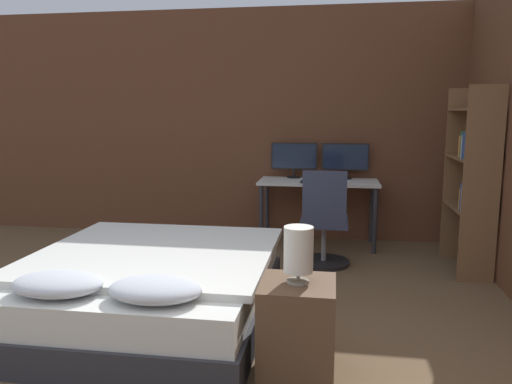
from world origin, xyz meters
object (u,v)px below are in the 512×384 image
Objects in this scene: monitor_right at (345,158)px; bookshelf at (473,170)px; bedside_lamp at (298,250)px; office_chair at (324,228)px; bed at (151,287)px; monitor_left at (294,158)px; keyboard at (318,182)px; nightstand at (297,329)px; computer_mouse at (344,182)px; desk at (318,190)px.

monitor_right is 1.48m from bookshelf.
office_chair is (0.10, 2.10, -0.36)m from bedside_lamp.
bedside_lamp is (1.11, -0.61, 0.49)m from bed.
monitor_left is at bearing 111.61° from office_chair.
keyboard is at bearing 158.83° from bookshelf.
nightstand is 1.05× the size of monitor_right.
bedside_lamp is 0.61× the size of monitor_left.
keyboard is 0.28m from computer_mouse.
monitor_right is 1.15m from office_chair.
monitor_right is 0.30× the size of bookshelf.
desk is at bearing -146.83° from monitor_right.
bedside_lamp is (0.00, 0.00, 0.47)m from nightstand.
bedside_lamp is at bearing -90.37° from desk.
computer_mouse is 0.72m from office_chair.
bookshelf is (1.44, -0.56, 0.22)m from keyboard.
bed is at bearing -149.55° from bookshelf.
monitor_left is 0.55× the size of office_chair.
bookshelf reaches higher than monitor_left.
monitor_right is (0.59, 0.00, 0.00)m from monitor_left.
bed is 1.12× the size of bookshelf.
monitor_left is 7.55× the size of computer_mouse.
bedside_lamp is at bearing -96.36° from computer_mouse.
bed is 2.56m from computer_mouse.
monitor_right is at bearing 84.18° from nightstand.
bed is 3.52× the size of nightstand.
monitor_left reaches higher than desk.
desk is (0.02, 2.86, -0.10)m from bedside_lamp.
bedside_lamp reaches higher than desk.
monitor_left reaches higher than computer_mouse.
bed is at bearing -108.90° from monitor_left.
computer_mouse is (1.41, 2.07, 0.51)m from bed.
desk is at bearing 63.38° from bed.
bookshelf is at bearing 30.45° from bed.
office_chair is at bearing 87.14° from nightstand.
monitor_left is 0.53m from keyboard.
bedside_lamp reaches higher than computer_mouse.
keyboard is (-0.29, -0.38, -0.23)m from monitor_right.
monitor_left reaches higher than bedside_lamp.
keyboard is 0.22× the size of bookshelf.
nightstand is 0.58× the size of office_chair.
nightstand is at bearing -28.62° from bed.
monitor_right is 0.44m from computer_mouse.
bed is at bearing 151.38° from bedside_lamp.
keyboard is 0.39× the size of office_chair.
bookshelf reaches higher than bed.
monitor_left is at bearing 180.00° from monitor_right.
bedside_lamp is 0.34× the size of office_chair.
office_chair is (0.38, -0.96, -0.59)m from monitor_left.
monitor_left is at bearing 151.59° from bookshelf.
bookshelf is (1.46, 2.12, 0.70)m from nightstand.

